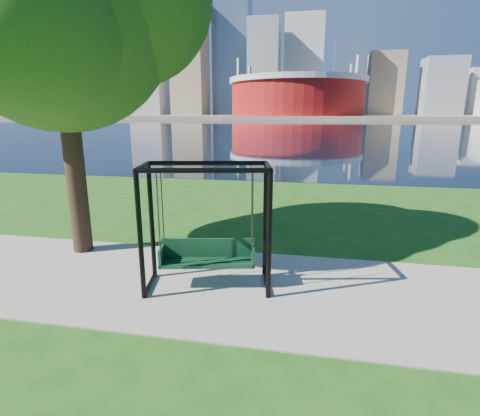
# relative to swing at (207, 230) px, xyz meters

# --- Properties ---
(ground) EXTENTS (900.00, 900.00, 0.00)m
(ground) POSITION_rel_swing_xyz_m (0.40, 0.57, -1.25)
(ground) COLOR #1E5114
(ground) RESTS_ON ground
(path) EXTENTS (120.00, 4.00, 0.03)m
(path) POSITION_rel_swing_xyz_m (0.40, 0.07, -1.23)
(path) COLOR #9E937F
(path) RESTS_ON ground
(river) EXTENTS (900.00, 180.00, 0.02)m
(river) POSITION_rel_swing_xyz_m (0.40, 102.57, -1.24)
(river) COLOR black
(river) RESTS_ON ground
(far_bank) EXTENTS (900.00, 228.00, 2.00)m
(far_bank) POSITION_rel_swing_xyz_m (0.40, 306.57, -0.25)
(far_bank) COLOR #937F60
(far_bank) RESTS_ON ground
(stadium) EXTENTS (83.00, 83.00, 32.00)m
(stadium) POSITION_rel_swing_xyz_m (-9.60, 235.57, 12.98)
(stadium) COLOR maroon
(stadium) RESTS_ON far_bank
(skyline) EXTENTS (392.00, 66.00, 96.50)m
(skyline) POSITION_rel_swing_xyz_m (-3.87, 319.96, 34.64)
(skyline) COLOR gray
(skyline) RESTS_ON far_bank
(swing) EXTENTS (2.69, 1.57, 2.58)m
(swing) POSITION_rel_swing_xyz_m (0.00, 0.00, 0.00)
(swing) COLOR black
(swing) RESTS_ON ground
(park_tree) EXTENTS (6.77, 6.11, 8.40)m
(park_tree) POSITION_rel_swing_xyz_m (-3.85, 1.46, 4.59)
(park_tree) COLOR black
(park_tree) RESTS_ON ground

